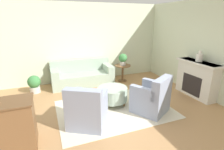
% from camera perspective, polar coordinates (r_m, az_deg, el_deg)
% --- Properties ---
extents(ground_plane, '(16.00, 16.00, 0.00)m').
position_cam_1_polar(ground_plane, '(4.62, 0.77, -11.06)').
color(ground_plane, '#AD7F51').
extents(wall_back, '(9.15, 0.12, 2.80)m').
position_cam_1_polar(wall_back, '(6.62, -7.95, 10.39)').
color(wall_back, beige).
rests_on(wall_back, ground_plane).
extents(wall_right, '(0.12, 9.57, 2.80)m').
position_cam_1_polar(wall_right, '(5.82, 27.98, 7.52)').
color(wall_right, beige).
rests_on(wall_right, ground_plane).
extents(rug, '(2.84, 2.04, 0.01)m').
position_cam_1_polar(rug, '(4.62, 0.77, -11.01)').
color(rug, beige).
rests_on(rug, ground_plane).
extents(couch, '(2.11, 0.88, 0.85)m').
position_cam_1_polar(couch, '(6.30, -9.66, -0.25)').
color(couch, '#9EB29E').
rests_on(couch, ground_plane).
extents(armchair_left, '(1.03, 1.04, 0.93)m').
position_cam_1_polar(armchair_left, '(3.85, -8.16, -11.31)').
color(armchair_left, '#8E99B2').
rests_on(armchair_left, rug).
extents(armchair_right, '(1.03, 1.04, 0.93)m').
position_cam_1_polar(armchair_right, '(4.45, 12.97, -7.38)').
color(armchair_right, '#8E99B2').
rests_on(armchair_right, rug).
extents(ottoman_table, '(0.80, 0.80, 0.47)m').
position_cam_1_polar(ottoman_table, '(4.75, 0.13, -6.13)').
color(ottoman_table, '#9EB29E').
rests_on(ottoman_table, rug).
extents(side_table, '(0.59, 0.59, 0.62)m').
position_cam_1_polar(side_table, '(6.48, 3.49, 1.62)').
color(side_table, brown).
rests_on(side_table, ground_plane).
extents(fireplace, '(0.44, 1.36, 1.07)m').
position_cam_1_polar(fireplace, '(5.76, 25.90, -0.93)').
color(fireplace, silver).
rests_on(fireplace, ground_plane).
extents(dresser, '(1.14, 0.58, 0.90)m').
position_cam_1_polar(dresser, '(3.68, -32.65, -13.94)').
color(dresser, brown).
rests_on(dresser, ground_plane).
extents(vase_mantel_near, '(0.19, 0.19, 0.31)m').
position_cam_1_polar(vase_mantel_near, '(5.60, 26.66, 5.18)').
color(vase_mantel_near, silver).
rests_on(vase_mantel_near, fireplace).
extents(potted_plant_on_side_table, '(0.31, 0.31, 0.43)m').
position_cam_1_polar(potted_plant_on_side_table, '(6.38, 3.56, 5.27)').
color(potted_plant_on_side_table, beige).
rests_on(potted_plant_on_side_table, side_table).
extents(potted_plant_floor, '(0.39, 0.39, 0.56)m').
position_cam_1_polar(potted_plant_floor, '(6.01, -24.05, -2.58)').
color(potted_plant_floor, beige).
rests_on(potted_plant_floor, ground_plane).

